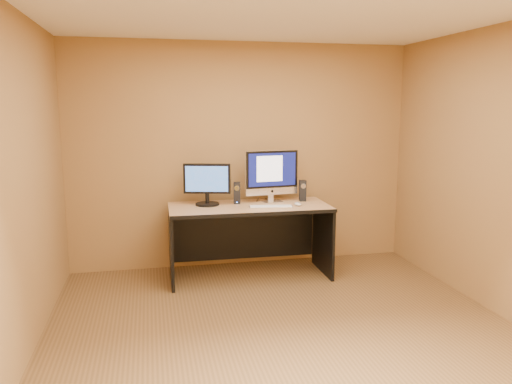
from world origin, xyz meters
TOP-DOWN VIEW (x-y plane):
  - floor at (0.00, 0.00)m, footprint 4.00×4.00m
  - walls at (0.00, 0.00)m, footprint 4.00×4.00m
  - ceiling at (0.00, 0.00)m, footprint 4.00×4.00m
  - desk at (-0.02, 1.49)m, footprint 1.75×0.78m
  - imac at (0.28, 1.64)m, footprint 0.64×0.29m
  - second_monitor at (-0.46, 1.62)m, footprint 0.57×0.38m
  - speaker_left at (-0.13, 1.64)m, footprint 0.09×0.09m
  - speaker_right at (0.63, 1.63)m, footprint 0.08×0.09m
  - keyboard at (0.19, 1.34)m, footprint 0.48×0.19m
  - mouse at (0.49, 1.37)m, footprint 0.08×0.12m
  - cable_a at (0.27, 1.74)m, footprint 0.06×0.23m
  - cable_b at (0.14, 1.80)m, footprint 0.07×0.19m

SIDE VIEW (x-z plane):
  - floor at x=0.00m, z-range 0.00..0.00m
  - desk at x=-0.02m, z-range 0.00..0.80m
  - cable_a at x=0.27m, z-range 0.80..0.81m
  - cable_b at x=0.14m, z-range 0.80..0.81m
  - keyboard at x=0.19m, z-range 0.80..0.82m
  - mouse at x=0.49m, z-range 0.80..0.84m
  - speaker_left at x=-0.13m, z-range 0.80..1.04m
  - speaker_right at x=0.63m, z-range 0.80..1.04m
  - second_monitor at x=-0.46m, z-range 0.80..1.26m
  - imac at x=0.28m, z-range 0.80..1.40m
  - walls at x=0.00m, z-range 0.00..2.60m
  - ceiling at x=0.00m, z-range 2.60..2.60m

